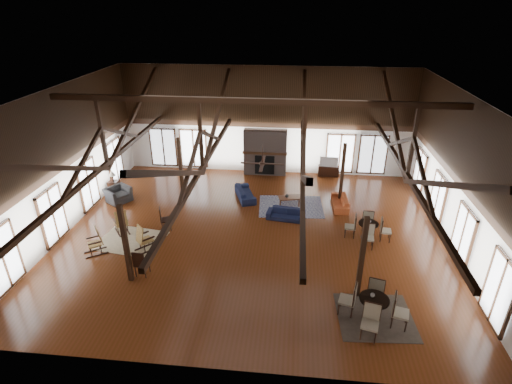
# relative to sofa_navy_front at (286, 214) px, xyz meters

# --- Properties ---
(floor) EXTENTS (16.00, 16.00, 0.00)m
(floor) POSITION_rel_sofa_navy_front_xyz_m (-1.39, -1.47, -0.25)
(floor) COLOR #562612
(floor) RESTS_ON ground
(ceiling) EXTENTS (16.00, 14.00, 0.02)m
(ceiling) POSITION_rel_sofa_navy_front_xyz_m (-1.39, -1.47, 5.75)
(ceiling) COLOR black
(ceiling) RESTS_ON wall_back
(wall_back) EXTENTS (16.00, 0.02, 6.00)m
(wall_back) POSITION_rel_sofa_navy_front_xyz_m (-1.39, 5.53, 2.75)
(wall_back) COLOR white
(wall_back) RESTS_ON floor
(wall_front) EXTENTS (16.00, 0.02, 6.00)m
(wall_front) POSITION_rel_sofa_navy_front_xyz_m (-1.39, -8.47, 2.75)
(wall_front) COLOR white
(wall_front) RESTS_ON floor
(wall_left) EXTENTS (0.02, 14.00, 6.00)m
(wall_left) POSITION_rel_sofa_navy_front_xyz_m (-9.39, -1.47, 2.75)
(wall_left) COLOR white
(wall_left) RESTS_ON floor
(wall_right) EXTENTS (0.02, 14.00, 6.00)m
(wall_right) POSITION_rel_sofa_navy_front_xyz_m (6.61, -1.47, 2.75)
(wall_right) COLOR white
(wall_right) RESTS_ON floor
(roof_truss) EXTENTS (15.60, 14.07, 3.14)m
(roof_truss) POSITION_rel_sofa_navy_front_xyz_m (-1.39, -1.47, 3.78)
(roof_truss) COLOR black
(roof_truss) RESTS_ON wall_back
(post_grid) EXTENTS (8.16, 7.16, 3.05)m
(post_grid) POSITION_rel_sofa_navy_front_xyz_m (-1.39, -1.47, 1.27)
(post_grid) COLOR black
(post_grid) RESTS_ON floor
(fireplace) EXTENTS (2.50, 0.69, 2.60)m
(fireplace) POSITION_rel_sofa_navy_front_xyz_m (-1.39, 5.20, 1.04)
(fireplace) COLOR #68564F
(fireplace) RESTS_ON floor
(ceiling_fan) EXTENTS (1.60, 1.60, 0.75)m
(ceiling_fan) POSITION_rel_sofa_navy_front_xyz_m (-0.89, -2.47, 3.48)
(ceiling_fan) COLOR black
(ceiling_fan) RESTS_ON roof_truss
(sofa_navy_front) EXTENTS (1.80, 0.90, 0.50)m
(sofa_navy_front) POSITION_rel_sofa_navy_front_xyz_m (0.00, 0.00, 0.00)
(sofa_navy_front) COLOR #131835
(sofa_navy_front) RESTS_ON floor
(sofa_navy_left) EXTENTS (2.03, 1.33, 0.55)m
(sofa_navy_left) POSITION_rel_sofa_navy_front_xyz_m (-2.12, 1.94, 0.02)
(sofa_navy_left) COLOR #141A37
(sofa_navy_left) RESTS_ON floor
(sofa_orange) EXTENTS (1.78, 0.75, 0.51)m
(sofa_orange) POSITION_rel_sofa_navy_front_xyz_m (2.57, 1.48, 0.00)
(sofa_orange) COLOR #AB4721
(sofa_orange) RESTS_ON floor
(coffee_table) EXTENTS (1.19, 0.79, 0.42)m
(coffee_table) POSITION_rel_sofa_navy_front_xyz_m (0.14, 1.45, 0.11)
(coffee_table) COLOR brown
(coffee_table) RESTS_ON floor
(vase) EXTENTS (0.23, 0.23, 0.19)m
(vase) POSITION_rel_sofa_navy_front_xyz_m (-0.01, 1.40, 0.26)
(vase) COLOR #B2B2B2
(vase) RESTS_ON coffee_table
(armchair) EXTENTS (1.44, 1.47, 0.73)m
(armchair) POSITION_rel_sofa_navy_front_xyz_m (-8.38, 0.95, 0.11)
(armchair) COLOR #2A2B2D
(armchair) RESTS_ON floor
(side_table_lamp) EXTENTS (0.49, 0.49, 1.25)m
(side_table_lamp) POSITION_rel_sofa_navy_front_xyz_m (-8.99, 1.86, 0.22)
(side_table_lamp) COLOR black
(side_table_lamp) RESTS_ON floor
(rocking_chair_a) EXTENTS (0.89, 0.95, 1.10)m
(rocking_chair_a) POSITION_rel_sofa_navy_front_xyz_m (-6.97, -1.93, 0.27)
(rocking_chair_a) COLOR #A3813E
(rocking_chair_a) RESTS_ON floor
(rocking_chair_b) EXTENTS (0.95, 0.97, 1.14)m
(rocking_chair_b) POSITION_rel_sofa_navy_front_xyz_m (-5.57, -3.12, 0.29)
(rocking_chair_b) COLOR #A3813E
(rocking_chair_b) RESTS_ON floor
(rocking_chair_c) EXTENTS (0.97, 0.87, 1.11)m
(rocking_chair_c) POSITION_rel_sofa_navy_front_xyz_m (-7.34, -3.45, 0.27)
(rocking_chair_c) COLOR #A3813E
(rocking_chair_c) RESTS_ON floor
(side_chair_a) EXTENTS (0.59, 0.59, 1.09)m
(side_chair_a) POSITION_rel_sofa_navy_front_xyz_m (-5.27, -1.49, 0.38)
(side_chair_a) COLOR black
(side_chair_a) RESTS_ON floor
(side_chair_b) EXTENTS (0.49, 0.49, 1.08)m
(side_chair_b) POSITION_rel_sofa_navy_front_xyz_m (-5.08, -4.74, 0.38)
(side_chair_b) COLOR black
(side_chair_b) RESTS_ON floor
(cafe_table_near) EXTENTS (2.20, 2.20, 1.13)m
(cafe_table_near) POSITION_rel_sofa_navy_front_xyz_m (2.93, -6.09, 0.31)
(cafe_table_near) COLOR black
(cafe_table_near) RESTS_ON floor
(cafe_table_far) EXTENTS (1.95, 1.95, 1.00)m
(cafe_table_far) POSITION_rel_sofa_navy_front_xyz_m (3.47, -1.27, 0.25)
(cafe_table_far) COLOR black
(cafe_table_far) RESTS_ON floor
(cup_near) EXTENTS (0.17, 0.17, 0.11)m
(cup_near) POSITION_rel_sofa_navy_front_xyz_m (2.88, -6.00, 0.61)
(cup_near) COLOR #B2B2B2
(cup_near) RESTS_ON cafe_table_near
(cup_far) EXTENTS (0.16, 0.16, 0.10)m
(cup_far) POSITION_rel_sofa_navy_front_xyz_m (3.52, -1.20, 0.52)
(cup_far) COLOR #B2B2B2
(cup_far) RESTS_ON cafe_table_far
(tv_console) EXTENTS (1.15, 0.43, 0.58)m
(tv_console) POSITION_rel_sofa_navy_front_xyz_m (2.24, 5.28, 0.04)
(tv_console) COLOR black
(tv_console) RESTS_ON floor
(television) EXTENTS (1.02, 0.22, 0.58)m
(television) POSITION_rel_sofa_navy_front_xyz_m (2.23, 5.28, 0.62)
(television) COLOR #B2B2B2
(television) RESTS_ON tv_console
(rug_tan) EXTENTS (2.86, 2.39, 0.01)m
(rug_tan) POSITION_rel_sofa_navy_front_xyz_m (-6.39, -2.49, -0.25)
(rug_tan) COLOR #C9B38C
(rug_tan) RESTS_ON floor
(rug_navy) EXTENTS (3.21, 2.50, 0.01)m
(rug_navy) POSITION_rel_sofa_navy_front_xyz_m (0.20, 1.25, -0.25)
(rug_navy) COLOR #1C204F
(rug_navy) RESTS_ON floor
(rug_dark) EXTENTS (2.50, 2.30, 0.01)m
(rug_dark) POSITION_rel_sofa_navy_front_xyz_m (3.06, -6.00, -0.25)
(rug_dark) COLOR black
(rug_dark) RESTS_ON floor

